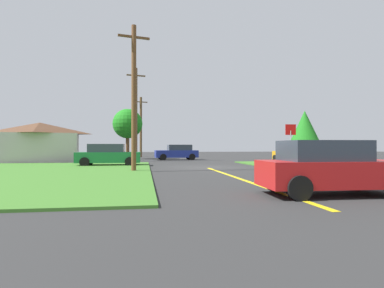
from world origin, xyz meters
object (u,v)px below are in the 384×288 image
(barn, at_px, (40,142))
(car_on_crossroad, at_px, (293,154))
(utility_pole_near, at_px, (134,96))
(utility_pole_far, at_px, (141,126))
(utility_pole_mid, at_px, (136,113))
(oak_tree_left, at_px, (305,127))
(parked_car_near_building, at_px, (108,155))
(pine_tree_center, at_px, (128,124))
(car_approaching_junction, at_px, (177,152))
(car_behind_on_main_road, at_px, (329,168))
(stop_sign, at_px, (291,138))

(barn, bearing_deg, car_on_crossroad, -14.19)
(utility_pole_near, xyz_separation_m, utility_pole_far, (0.09, 24.82, -0.15))
(utility_pole_near, xyz_separation_m, barn, (-8.99, 12.64, -2.49))
(utility_pole_mid, bearing_deg, oak_tree_left, 7.93)
(utility_pole_mid, bearing_deg, barn, 178.50)
(parked_car_near_building, relative_size, pine_tree_center, 0.80)
(utility_pole_near, distance_m, oak_tree_left, 23.86)
(utility_pole_far, bearing_deg, car_approaching_junction, -67.56)
(utility_pole_mid, relative_size, oak_tree_left, 1.63)
(parked_car_near_building, bearing_deg, car_behind_on_main_road, -61.45)
(parked_car_near_building, xyz_separation_m, utility_pole_mid, (1.83, 6.77, 3.82))
(car_on_crossroad, bearing_deg, parked_car_near_building, 94.80)
(car_approaching_junction, distance_m, parked_car_near_building, 11.37)
(car_approaching_junction, bearing_deg, barn, 6.76)
(parked_car_near_building, height_order, utility_pole_near, utility_pole_near)
(utility_pole_mid, height_order, barn, utility_pole_mid)
(car_on_crossroad, xyz_separation_m, utility_pole_near, (-13.11, -7.05, 3.50))
(parked_car_near_building, relative_size, car_behind_on_main_road, 1.09)
(car_on_crossroad, xyz_separation_m, pine_tree_center, (-14.42, 11.07, 3.19))
(car_behind_on_main_road, height_order, utility_pole_mid, utility_pole_mid)
(barn, bearing_deg, stop_sign, -29.80)
(barn, bearing_deg, utility_pole_mid, -1.50)
(pine_tree_center, distance_m, barn, 9.68)
(car_behind_on_main_road, bearing_deg, utility_pole_near, 124.80)
(car_approaching_junction, bearing_deg, oak_tree_left, 174.61)
(parked_car_near_building, relative_size, utility_pole_mid, 0.51)
(car_on_crossroad, distance_m, utility_pole_mid, 14.87)
(car_approaching_junction, distance_m, car_on_crossroad, 12.22)
(stop_sign, relative_size, pine_tree_center, 0.51)
(car_behind_on_main_road, xyz_separation_m, barn, (-15.03, 22.07, 1.02))
(car_on_crossroad, height_order, pine_tree_center, pine_tree_center)
(car_on_crossroad, bearing_deg, oak_tree_left, -34.72)
(utility_pole_mid, bearing_deg, parked_car_near_building, -105.11)
(utility_pole_near, height_order, oak_tree_left, utility_pole_near)
(stop_sign, xyz_separation_m, car_on_crossroad, (2.86, 5.43, -1.23))
(utility_pole_near, bearing_deg, utility_pole_mid, 91.00)
(parked_car_near_building, distance_m, oak_tree_left, 22.79)
(car_approaching_junction, xyz_separation_m, pine_tree_center, (-5.36, 2.88, 3.19))
(utility_pole_far, bearing_deg, utility_pole_mid, -91.42)
(car_approaching_junction, height_order, parked_car_near_building, same)
(parked_car_near_building, distance_m, utility_pole_near, 6.94)
(utility_pole_near, relative_size, utility_pole_far, 1.03)
(car_behind_on_main_road, relative_size, utility_pole_near, 0.51)
(utility_pole_far, relative_size, pine_tree_center, 1.42)
(car_on_crossroad, height_order, barn, barn)
(utility_pole_mid, distance_m, oak_tree_left, 18.95)
(stop_sign, height_order, oak_tree_left, oak_tree_left)
(pine_tree_center, bearing_deg, parked_car_near_building, -93.36)
(parked_car_near_building, relative_size, barn, 0.61)
(utility_pole_far, bearing_deg, car_behind_on_main_road, -80.15)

